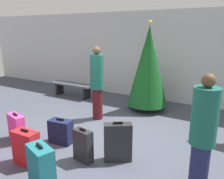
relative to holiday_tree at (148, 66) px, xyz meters
name	(u,v)px	position (x,y,z in m)	size (l,w,h in m)	color
ground_plane	(87,142)	(-0.34, -2.55, -1.31)	(16.00, 16.00, 0.00)	#424754
back_wall	(152,56)	(-0.34, 1.23, 0.15)	(16.00, 0.20, 2.93)	silver
holiday_tree	(148,66)	(0.00, 0.00, 0.00)	(1.16, 1.16, 2.57)	#4C3319
waiting_bench	(72,86)	(-2.82, -0.01, -0.95)	(1.65, 0.44, 0.48)	#4C5159
traveller_0	(97,82)	(-0.88, -1.32, -0.30)	(0.46, 0.46, 1.91)	#4C1419
traveller_1	(203,133)	(1.97, -2.95, -0.39)	(0.40, 0.40, 1.76)	#1E234C
suitcase_0	(42,170)	(0.03, -4.13, -0.95)	(0.51, 0.38, 0.77)	#19606B
suitcase_1	(17,128)	(-1.67, -3.24, -1.03)	(0.52, 0.30, 0.62)	#E5388C
suitcase_2	(61,131)	(-0.79, -2.84, -1.06)	(0.51, 0.31, 0.54)	#141938
suitcase_3	(83,146)	(0.04, -3.17, -1.01)	(0.39, 0.22, 0.64)	#232326
suitcase_6	(26,148)	(-0.77, -3.73, -1.00)	(0.47, 0.25, 0.66)	#B2191E
suitcase_7	(118,142)	(0.56, -2.83, -0.96)	(0.52, 0.43, 0.75)	#232326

